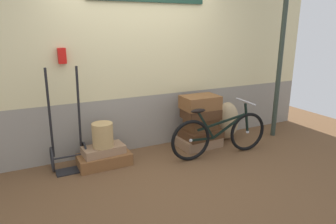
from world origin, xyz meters
TOP-DOWN VIEW (x-y plane):
  - ground at (0.00, 0.00)m, footprint 8.47×5.20m
  - station_building at (0.01, 0.85)m, footprint 6.47×0.74m
  - suitcase_0 at (-0.68, 0.38)m, footprint 0.72×0.39m
  - suitcase_1 at (-0.68, 0.40)m, footprint 0.58×0.34m
  - suitcase_2 at (0.87, 0.41)m, footprint 0.66×0.49m
  - suitcase_3 at (0.90, 0.39)m, footprint 0.63×0.48m
  - suitcase_4 at (0.90, 0.41)m, footprint 0.48×0.35m
  - suitcase_5 at (0.88, 0.39)m, footprint 0.57×0.43m
  - suitcase_6 at (0.86, 0.39)m, footprint 0.57×0.40m
  - wicker_basket at (-0.68, 0.39)m, footprint 0.28×0.28m
  - luggage_trolley at (-1.13, 0.49)m, footprint 0.45×0.39m
  - burlap_sack at (1.46, 0.47)m, footprint 0.42×0.35m
  - bicycle at (0.95, -0.04)m, footprint 1.58×0.46m

SIDE VIEW (x-z plane):
  - ground at x=0.00m, z-range -0.06..0.00m
  - suitcase_2 at x=0.87m, z-range 0.00..0.15m
  - suitcase_0 at x=-0.68m, z-range 0.00..0.17m
  - suitcase_3 at x=0.90m, z-range 0.15..0.28m
  - suitcase_1 at x=-0.68m, z-range 0.17..0.28m
  - luggage_trolley at x=-1.13m, z-range -0.40..0.99m
  - burlap_sack at x=1.46m, z-range 0.00..0.64m
  - bicycle at x=0.95m, z-range -0.07..0.73m
  - suitcase_4 at x=0.90m, z-range 0.28..0.47m
  - wicker_basket at x=-0.68m, z-range 0.28..0.61m
  - suitcase_5 at x=0.88m, z-range 0.47..0.63m
  - suitcase_6 at x=0.86m, z-range 0.63..0.83m
  - station_building at x=0.01m, z-range 0.00..2.93m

